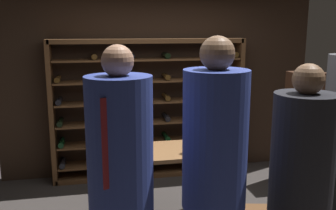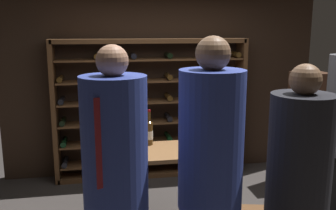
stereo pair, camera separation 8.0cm
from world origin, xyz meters
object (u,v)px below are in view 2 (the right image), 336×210
tasting_table (147,159)px  wine_rack (150,110)px  person_bystander_dark_jacket (116,186)px  person_guest_blue_shirt (298,183)px  wine_bottle_black_capsule (136,141)px  person_host_in_suit (210,171)px  wine_glass_stemmed_right (186,144)px  wine_bottle_amber_reserve (149,132)px  display_cabinet (307,128)px

tasting_table → wine_rack: bearing=80.7°
wine_rack → person_bystander_dark_jacket: bearing=-101.8°
person_guest_blue_shirt → wine_bottle_black_capsule: person_guest_blue_shirt is taller
tasting_table → person_guest_blue_shirt: size_ratio=0.61×
tasting_table → person_host_in_suit: 1.46m
person_host_in_suit → wine_glass_stemmed_right: bearing=-61.9°
wine_rack → person_bystander_dark_jacket: 2.93m
wine_bottle_amber_reserve → wine_glass_stemmed_right: size_ratio=2.96×
wine_rack → wine_bottle_amber_reserve: 1.20m
display_cabinet → wine_glass_stemmed_right: display_cabinet is taller
display_cabinet → wine_glass_stemmed_right: 2.14m
tasting_table → display_cabinet: size_ratio=0.75×
person_host_in_suit → person_bystander_dark_jacket: bearing=41.6°
person_host_in_suit → display_cabinet: size_ratio=1.35×
person_host_in_suit → wine_rack: bearing=-55.9°
person_guest_blue_shirt → person_host_in_suit: bearing=-152.4°
person_host_in_suit → wine_glass_stemmed_right: person_host_in_suit is taller
person_guest_blue_shirt → display_cabinet: (1.40, 2.25, -0.27)m
wine_glass_stemmed_right → tasting_table: bearing=157.5°
wine_rack → display_cabinet: 2.16m
person_host_in_suit → display_cabinet: bearing=-99.6°
person_guest_blue_shirt → display_cabinet: bearing=91.8°
wine_rack → person_guest_blue_shirt: (0.67, -2.84, 0.07)m
tasting_table → wine_glass_stemmed_right: (0.38, -0.16, 0.19)m
person_guest_blue_shirt → wine_glass_stemmed_right: 1.39m
person_guest_blue_shirt → wine_bottle_black_capsule: (-1.00, 1.44, -0.07)m
person_bystander_dark_jacket → wine_bottle_black_capsule: 1.50m
tasting_table → wine_bottle_amber_reserve: wine_bottle_amber_reserve is taller
person_host_in_suit → display_cabinet: (2.02, 2.18, -0.38)m
person_host_in_suit → display_cabinet: 3.00m
wine_rack → person_host_in_suit: bearing=-89.1°
person_guest_blue_shirt → wine_glass_stemmed_right: bearing=145.2°
wine_rack → display_cabinet: size_ratio=1.77×
wine_rack → wine_bottle_black_capsule: wine_rack is taller
wine_bottle_amber_reserve → tasting_table: bearing=-105.8°
person_guest_blue_shirt → wine_bottle_black_capsule: bearing=158.6°
person_guest_blue_shirt → display_cabinet: 2.66m
wine_bottle_black_capsule → display_cabinet: bearing=18.7°
wine_rack → person_bystander_dark_jacket: size_ratio=1.34×
tasting_table → wine_bottle_black_capsule: 0.24m
person_guest_blue_shirt → wine_bottle_amber_reserve: person_guest_blue_shirt is taller
wine_rack → wine_glass_stemmed_right: bearing=-84.3°
wine_rack → wine_glass_stemmed_right: wine_rack is taller
wine_rack → person_guest_blue_shirt: 2.92m
tasting_table → person_guest_blue_shirt: (0.89, -1.45, 0.29)m
wine_rack → wine_bottle_amber_reserve: size_ratio=6.81×
person_bystander_dark_jacket → display_cabinet: 3.52m
wine_glass_stemmed_right → person_bystander_dark_jacket: bearing=-119.7°
wine_rack → wine_bottle_amber_reserve: wine_rack is taller
tasting_table → person_bystander_dark_jacket: bearing=-104.1°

